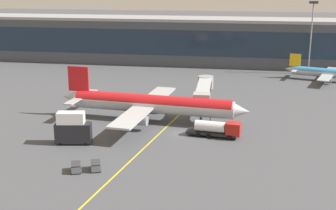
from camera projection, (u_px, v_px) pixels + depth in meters
ground_plane at (182, 133)px, 94.47m from camera, size 700.00×700.00×0.00m
apron_lead_in_line at (164, 129)px, 97.05m from camera, size 12.11×79.17×0.01m
terminal_building at (260, 42)px, 164.14m from camera, size 221.04×16.50×16.70m
main_airliner at (151, 104)px, 101.40m from camera, size 43.19×34.37×11.49m
jet_bridge at (204, 90)px, 109.16m from camera, size 4.55×21.15×6.72m
fuel_tanker at (217, 129)px, 91.95m from camera, size 11.02×3.77×3.25m
catering_lift at (73, 128)px, 87.93m from camera, size 7.13×3.62×6.30m
baggage_cart_0 at (76, 167)px, 75.78m from camera, size 2.37×3.02×1.48m
baggage_cart_1 at (96, 166)px, 76.36m from camera, size 2.37×3.02×1.48m
commuter_jet_far at (331, 73)px, 140.62m from camera, size 27.93×22.47×7.69m
apron_light_mast_0 at (311, 32)px, 148.79m from camera, size 2.80×0.50×23.51m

